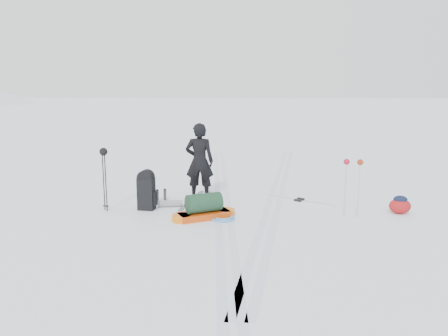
% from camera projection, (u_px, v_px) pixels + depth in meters
% --- Properties ---
extents(ground, '(200.00, 200.00, 0.00)m').
position_uv_depth(ground, '(223.00, 209.00, 10.02)').
color(ground, white).
rests_on(ground, ground).
extents(ski_tracks, '(3.38, 17.97, 0.01)m').
position_uv_depth(ski_tracks, '(249.00, 199.00, 10.85)').
color(ski_tracks, silver).
rests_on(ski_tracks, ground).
extents(skier, '(0.70, 0.47, 1.90)m').
position_uv_depth(skier, '(200.00, 162.00, 10.70)').
color(skier, black).
rests_on(skier, ground).
extents(pulk_sled, '(1.44, 1.00, 0.54)m').
position_uv_depth(pulk_sled, '(204.00, 209.00, 9.25)').
color(pulk_sled, '#CA420B').
rests_on(pulk_sled, ground).
extents(expedition_rucksack, '(0.99, 0.51, 0.92)m').
position_uv_depth(expedition_rucksack, '(149.00, 191.00, 9.90)').
color(expedition_rucksack, black).
rests_on(expedition_rucksack, ground).
extents(ski_poles_black, '(0.19, 0.18, 1.43)m').
position_uv_depth(ski_poles_black, '(104.00, 159.00, 9.65)').
color(ski_poles_black, black).
rests_on(ski_poles_black, ground).
extents(ski_poles_silver, '(0.40, 0.17, 1.26)m').
position_uv_depth(ski_poles_silver, '(353.00, 169.00, 9.21)').
color(ski_poles_silver, silver).
rests_on(ski_poles_silver, ground).
extents(touring_skis_grey, '(0.61, 1.95, 0.07)m').
position_uv_depth(touring_skis_grey, '(195.00, 200.00, 10.72)').
color(touring_skis_grey, gray).
rests_on(touring_skis_grey, ground).
extents(touring_skis_white, '(1.62, 1.15, 0.06)m').
position_uv_depth(touring_skis_white, '(299.00, 201.00, 10.66)').
color(touring_skis_white, white).
rests_on(touring_skis_white, ground).
extents(rope_coil, '(0.65, 0.65, 0.06)m').
position_uv_depth(rope_coil, '(223.00, 218.00, 9.21)').
color(rope_coil, '#5192C6').
rests_on(rope_coil, ground).
extents(small_daypack, '(0.59, 0.55, 0.40)m').
position_uv_depth(small_daypack, '(400.00, 205.00, 9.60)').
color(small_daypack, maroon).
rests_on(small_daypack, ground).
extents(thermos_pair, '(0.23, 0.24, 0.30)m').
position_uv_depth(thermos_pair, '(161.00, 195.00, 10.70)').
color(thermos_pair, '#4F5156').
rests_on(thermos_pair, ground).
extents(stuff_sack, '(0.35, 0.26, 0.21)m').
position_uv_depth(stuff_sack, '(192.00, 206.00, 9.89)').
color(stuff_sack, black).
rests_on(stuff_sack, ground).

